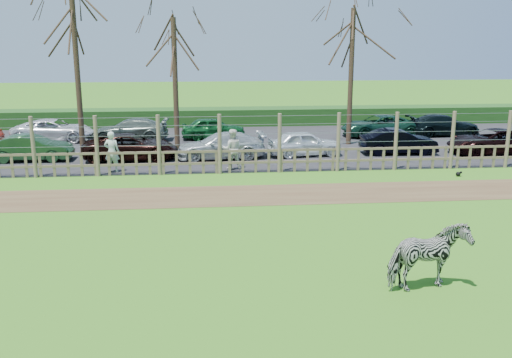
{
  "coord_description": "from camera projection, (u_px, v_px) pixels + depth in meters",
  "views": [
    {
      "loc": [
        -0.65,
        -15.28,
        5.54
      ],
      "look_at": [
        1.0,
        2.5,
        1.1
      ],
      "focal_mm": 40.0,
      "sensor_mm": 36.0,
      "label": 1
    }
  ],
  "objects": [
    {
      "name": "car_6",
      "position": [
        492.0,
        141.0,
        27.69
      ],
      "size": [
        4.45,
        2.29,
        1.2
      ],
      "primitive_type": "imported",
      "rotation": [
        0.0,
        0.0,
        4.78
      ],
      "color": "black",
      "rests_on": "asphalt"
    },
    {
      "name": "car_12",
      "position": [
        379.0,
        126.0,
        32.59
      ],
      "size": [
        4.5,
        2.43,
        1.2
      ],
      "primitive_type": "imported",
      "rotation": [
        0.0,
        0.0,
        4.82
      ],
      "color": "#16412C",
      "rests_on": "asphalt"
    },
    {
      "name": "tree_left",
      "position": [
        75.0,
        36.0,
        26.3
      ],
      "size": [
        4.8,
        4.8,
        7.88
      ],
      "color": "#3D2B1E",
      "rests_on": "ground"
    },
    {
      "name": "car_1",
      "position": [
        31.0,
        148.0,
        26.04
      ],
      "size": [
        3.65,
        1.3,
        1.2
      ],
      "primitive_type": "imported",
      "rotation": [
        0.0,
        0.0,
        1.58
      ],
      "color": "#214724",
      "rests_on": "asphalt"
    },
    {
      "name": "visitor_b",
      "position": [
        232.0,
        149.0,
        24.39
      ],
      "size": [
        0.84,
        0.66,
        1.72
      ],
      "primitive_type": "imported",
      "rotation": [
        0.0,
        0.0,
        3.14
      ],
      "color": "silver",
      "rests_on": "asphalt"
    },
    {
      "name": "car_10",
      "position": [
        213.0,
        128.0,
        31.73
      ],
      "size": [
        3.62,
        1.68,
        1.2
      ],
      "primitive_type": "imported",
      "rotation": [
        0.0,
        0.0,
        1.65
      ],
      "color": "#135824",
      "rests_on": "asphalt"
    },
    {
      "name": "car_9",
      "position": [
        130.0,
        130.0,
        31.18
      ],
      "size": [
        4.2,
        1.86,
        1.2
      ],
      "primitive_type": "imported",
      "rotation": [
        0.0,
        0.0,
        4.67
      ],
      "color": "#576559",
      "rests_on": "asphalt"
    },
    {
      "name": "tree_right",
      "position": [
        352.0,
        44.0,
        29.05
      ],
      "size": [
        4.8,
        4.8,
        7.35
      ],
      "color": "#3D2B1E",
      "rests_on": "ground"
    },
    {
      "name": "car_2",
      "position": [
        131.0,
        147.0,
        26.33
      ],
      "size": [
        4.38,
        2.12,
        1.2
      ],
      "primitive_type": "imported",
      "rotation": [
        0.0,
        0.0,
        1.6
      ],
      "color": "black",
      "rests_on": "asphalt"
    },
    {
      "name": "hedge",
      "position": [
        214.0,
        117.0,
        36.81
      ],
      "size": [
        46.0,
        2.0,
        1.1
      ],
      "primitive_type": "cube",
      "color": "#1E4716",
      "rests_on": "ground"
    },
    {
      "name": "car_13",
      "position": [
        443.0,
        125.0,
        32.8
      ],
      "size": [
        4.17,
        1.76,
        1.2
      ],
      "primitive_type": "imported",
      "rotation": [
        0.0,
        0.0,
        1.59
      ],
      "color": "black",
      "rests_on": "asphalt"
    },
    {
      "name": "asphalt",
      "position": [
        216.0,
        145.0,
        30.17
      ],
      "size": [
        44.0,
        13.0,
        0.04
      ],
      "primitive_type": "cube",
      "color": "#232326",
      "rests_on": "ground"
    },
    {
      "name": "car_8",
      "position": [
        54.0,
        130.0,
        30.98
      ],
      "size": [
        4.33,
        2.03,
        1.2
      ],
      "primitive_type": "imported",
      "rotation": [
        0.0,
        0.0,
        1.56
      ],
      "color": "silver",
      "rests_on": "asphalt"
    },
    {
      "name": "ground",
      "position": [
        229.0,
        238.0,
        16.16
      ],
      "size": [
        120.0,
        120.0,
        0.0
      ],
      "primitive_type": "plane",
      "color": "#579F26",
      "rests_on": "ground"
    },
    {
      "name": "crow",
      "position": [
        458.0,
        174.0,
        23.39
      ],
      "size": [
        0.26,
        0.19,
        0.21
      ],
      "color": "black",
      "rests_on": "ground"
    },
    {
      "name": "visitor_a",
      "position": [
        112.0,
        152.0,
        23.82
      ],
      "size": [
        0.69,
        0.51,
        1.72
      ],
      "primitive_type": "imported",
      "rotation": [
        0.0,
        0.0,
        2.98
      ],
      "color": "silver",
      "rests_on": "asphalt"
    },
    {
      "name": "fence",
      "position": [
        220.0,
        155.0,
        23.7
      ],
      "size": [
        30.16,
        0.16,
        2.5
      ],
      "color": "brown",
      "rests_on": "ground"
    },
    {
      "name": "car_3",
      "position": [
        221.0,
        146.0,
        26.58
      ],
      "size": [
        4.25,
        1.98,
        1.2
      ],
      "primitive_type": "imported",
      "rotation": [
        0.0,
        0.0,
        4.79
      ],
      "color": "#B1B7B6",
      "rests_on": "asphalt"
    },
    {
      "name": "car_5",
      "position": [
        399.0,
        142.0,
        27.61
      ],
      "size": [
        3.68,
        1.4,
        1.2
      ],
      "primitive_type": "imported",
      "rotation": [
        0.0,
        0.0,
        1.54
      ],
      "color": "black",
      "rests_on": "asphalt"
    },
    {
      "name": "zebra",
      "position": [
        428.0,
        257.0,
        12.72
      ],
      "size": [
        1.99,
        1.28,
        1.55
      ],
      "primitive_type": "imported",
      "rotation": [
        0.0,
        0.0,
        1.83
      ],
      "color": "gray",
      "rests_on": "ground"
    },
    {
      "name": "dirt_strip",
      "position": [
        223.0,
        196.0,
        20.51
      ],
      "size": [
        34.0,
        2.8,
        0.01
      ],
      "primitive_type": "cube",
      "color": "brown",
      "rests_on": "ground"
    },
    {
      "name": "car_4",
      "position": [
        305.0,
        143.0,
        27.2
      ],
      "size": [
        3.65,
        1.79,
        1.2
      ],
      "primitive_type": "imported",
      "rotation": [
        0.0,
        0.0,
        1.68
      ],
      "color": "white",
      "rests_on": "asphalt"
    },
    {
      "name": "tree_mid",
      "position": [
        174.0,
        52.0,
        27.85
      ],
      "size": [
        4.8,
        4.8,
        6.83
      ],
      "color": "#3D2B1E",
      "rests_on": "ground"
    }
  ]
}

